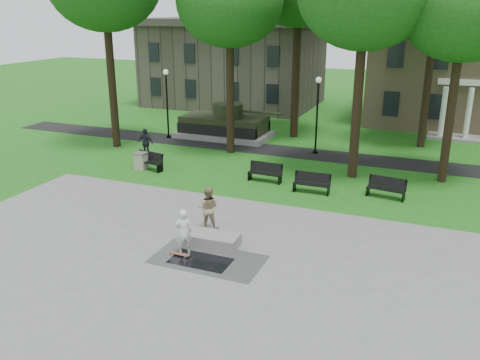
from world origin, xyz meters
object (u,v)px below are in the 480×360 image
object	(u,v)px
friend_watching	(208,208)
trash_bin	(141,161)
park_bench_0	(149,160)
concrete_block	(210,239)
skateboarder	(183,232)

from	to	relation	value
friend_watching	trash_bin	world-z (taller)	friend_watching
friend_watching	trash_bin	distance (m)	9.31
friend_watching	park_bench_0	size ratio (longest dim) A/B	0.98
park_bench_0	trash_bin	distance (m)	0.49
concrete_block	friend_watching	bearing A→B (deg)	118.60
skateboarder	park_bench_0	bearing A→B (deg)	-91.57
concrete_block	park_bench_0	size ratio (longest dim) A/B	1.19
friend_watching	park_bench_0	world-z (taller)	friend_watching
concrete_block	friend_watching	distance (m)	1.65
park_bench_0	trash_bin	size ratio (longest dim) A/B	1.93
park_bench_0	skateboarder	bearing A→B (deg)	-39.56
concrete_block	trash_bin	world-z (taller)	trash_bin
skateboarder	friend_watching	bearing A→B (deg)	-126.43
skateboarder	concrete_block	bearing A→B (deg)	-158.34
skateboarder	friend_watching	xyz separation A→B (m)	(-0.15, 2.37, 0.04)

